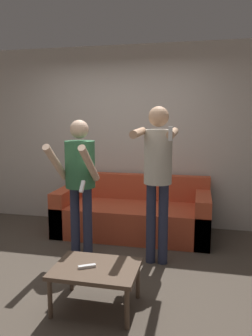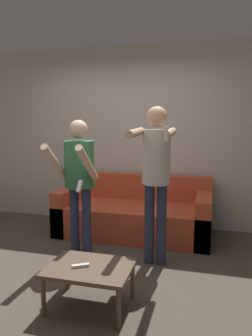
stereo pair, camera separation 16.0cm
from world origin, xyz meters
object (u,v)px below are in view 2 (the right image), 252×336
Objects in this scene: couch at (134,215)px; coffee_table at (90,271)px; person_standing_right at (156,167)px; person_standing_left at (79,172)px; remote_on_table at (81,266)px.

couch is 1.88m from coffee_table.
couch is 1.20× the size of person_standing_right.
person_standing_left reaches higher than coffee_table.
remote_on_table is (0.44, -1.03, -0.63)m from person_standing_left.
remote_on_table is (-0.02, -1.92, 0.11)m from couch.
couch is at bearing 63.08° from person_standing_left.
coffee_table is at bearing -62.99° from person_standing_left.
couch is 14.44× the size of remote_on_table.
person_standing_left is 0.91m from person_standing_right.
person_standing_right reaches higher than coffee_table.
couch is at bearing 89.52° from remote_on_table.
couch is 2.91× the size of coffee_table.
couch is 1.31× the size of person_standing_left.
person_standing_right is 1.32m from coffee_table.
remote_on_table is at bearing -153.36° from coffee_table.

